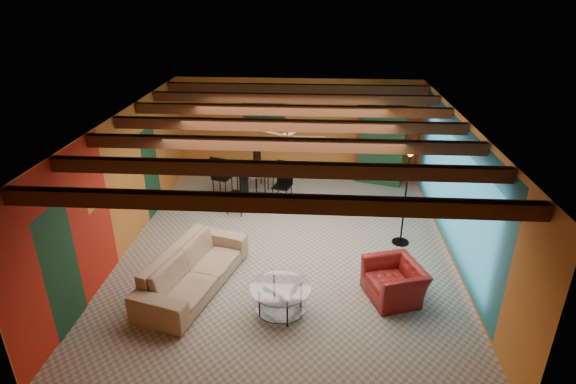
# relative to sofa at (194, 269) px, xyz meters

# --- Properties ---
(room) EXTENTS (6.52, 8.01, 2.71)m
(room) POSITION_rel_sofa_xyz_m (1.55, 1.59, 2.00)
(room) COLOR gray
(room) RESTS_ON ground
(sofa) EXTENTS (1.62, 2.67, 0.73)m
(sofa) POSITION_rel_sofa_xyz_m (0.00, 0.00, 0.00)
(sofa) COLOR #997C63
(sofa) RESTS_ON ground
(armchair) EXTENTS (1.12, 1.20, 0.63)m
(armchair) POSITION_rel_sofa_xyz_m (3.49, -0.06, -0.05)
(armchair) COLOR maroon
(armchair) RESTS_ON ground
(coffee_table) EXTENTS (1.31, 1.31, 0.51)m
(coffee_table) POSITION_rel_sofa_xyz_m (1.58, -0.61, -0.11)
(coffee_table) COLOR white
(coffee_table) RESTS_ON ground
(dining_table) EXTENTS (2.55, 2.55, 1.07)m
(dining_table) POSITION_rel_sofa_xyz_m (0.50, 3.75, 0.17)
(dining_table) COLOR white
(dining_table) RESTS_ON ground
(armoire) EXTENTS (1.26, 0.88, 2.01)m
(armoire) POSITION_rel_sofa_xyz_m (3.75, 5.18, 0.64)
(armoire) COLOR maroon
(armoire) RESTS_ON ground
(floor_lamp) EXTENTS (0.49, 0.49, 2.13)m
(floor_lamp) POSITION_rel_sofa_xyz_m (3.90, 1.81, 0.70)
(floor_lamp) COLOR black
(floor_lamp) RESTS_ON ground
(ceiling_fan) EXTENTS (1.50, 1.50, 0.44)m
(ceiling_fan) POSITION_rel_sofa_xyz_m (1.55, 1.48, 1.99)
(ceiling_fan) COLOR #472614
(ceiling_fan) RESTS_ON ceiling
(painting) EXTENTS (1.05, 0.03, 0.65)m
(painting) POSITION_rel_sofa_xyz_m (0.65, 5.44, 1.28)
(painting) COLOR black
(painting) RESTS_ON wall_back
(potted_plant) EXTENTS (0.51, 0.48, 0.46)m
(potted_plant) POSITION_rel_sofa_xyz_m (3.75, 5.18, 1.87)
(potted_plant) COLOR #26661E
(potted_plant) RESTS_ON armoire
(vase) EXTENTS (0.24, 0.24, 0.19)m
(vase) POSITION_rel_sofa_xyz_m (0.50, 3.75, 0.80)
(vase) COLOR orange
(vase) RESTS_ON dining_table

